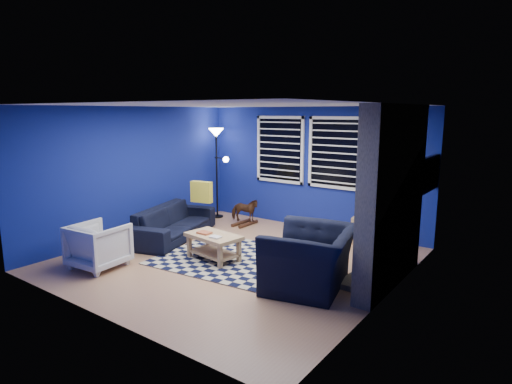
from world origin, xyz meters
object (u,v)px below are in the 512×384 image
cabinet (369,230)px  floor_lamp (217,145)px  coffee_table (213,242)px  sofa (173,222)px  armchair_big (310,258)px  tv (429,174)px  rocking_horse (245,210)px  armchair_bent (99,245)px

cabinet → floor_lamp: (-3.58, -0.10, 1.41)m
coffee_table → floor_lamp: bearing=129.6°
sofa → coffee_table: sofa is taller
floor_lamp → armchair_big: bearing=-31.8°
tv → rocking_horse: tv is taller
armchair_bent → rocking_horse: bearing=-100.8°
armchair_bent → cabinet: bearing=-135.0°
sofa → floor_lamp: 2.25m
sofa → floor_lamp: (-0.39, 1.75, 1.36)m
rocking_horse → coffee_table: (0.93, -2.05, -0.01)m
sofa → floor_lamp: bearing=-4.6°
sofa → coffee_table: 1.53m
armchair_big → armchair_bent: (-3.04, -1.25, -0.07)m
tv → coffee_table: 3.69m
armchair_big → coffee_table: 1.82m
sofa → armchair_bent: (0.23, -1.78, 0.05)m
coffee_table → cabinet: (1.74, 2.33, -0.05)m
armchair_bent → floor_lamp: bearing=-85.8°
armchair_bent → coffee_table: size_ratio=0.80×
cabinet → floor_lamp: floor_lamp is taller
armchair_big → armchair_bent: 3.29m
sofa → floor_lamp: floor_lamp is taller
floor_lamp → cabinet: bearing=1.6°
sofa → armchair_big: 3.31m
rocking_horse → coffee_table: rocking_horse is taller
tv → rocking_horse: 3.82m
armchair_bent → floor_lamp: size_ratio=0.38×
armchair_bent → cabinet: size_ratio=1.19×
coffee_table → armchair_big: bearing=-1.2°
armchair_big → floor_lamp: 4.48m
sofa → armchair_big: armchair_big is taller
sofa → armchair_big: bearing=-116.3°
coffee_table → cabinet: bearing=53.3°
tv → sofa: bearing=-157.4°
floor_lamp → armchair_bent: bearing=-80.1°
rocking_horse → sofa: bearing=136.6°
tv → armchair_big: 2.63m
armchair_bent → floor_lamp: (-0.62, 3.52, 1.31)m
floor_lamp → rocking_horse: bearing=-11.3°
sofa → coffee_table: (1.45, -0.48, 0.01)m
armchair_big → armchair_bent: size_ratio=1.66×
rocking_horse → floor_lamp: (-0.91, 0.18, 1.34)m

